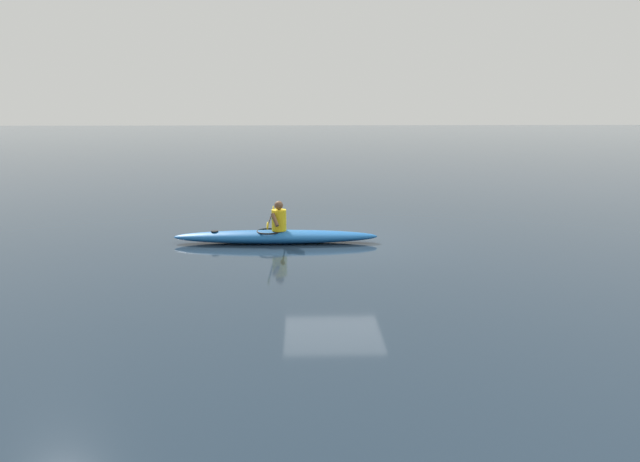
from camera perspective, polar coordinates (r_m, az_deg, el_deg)
The scene contains 3 objects.
ground_plane at distance 13.94m, azimuth 1.38°, elevation -1.01°, with size 160.00×160.00×0.00m, color #1E2D3D.
kayak at distance 13.74m, azimuth -4.53°, elevation -0.58°, with size 4.99×0.76×0.31m.
kayaker at distance 13.64m, azimuth -4.30°, elevation 1.32°, with size 0.42×2.45×0.73m.
Camera 1 is at (0.80, 13.52, 3.32)m, focal length 31.41 mm.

